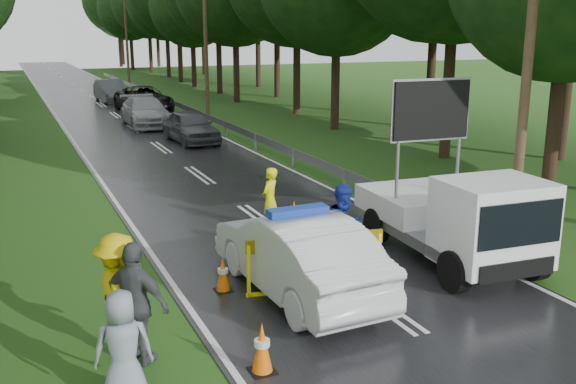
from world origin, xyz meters
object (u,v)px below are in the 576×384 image
civilian (344,229)px  queue_car_first (191,126)px  queue_car_second (146,112)px  queue_car_third (144,99)px  work_truck (457,217)px  officer (270,200)px  police_sedan (297,255)px  barrier (316,249)px  queue_car_fourth (111,91)px

civilian → queue_car_first: civilian is taller
queue_car_second → queue_car_third: (1.12, 6.00, 0.04)m
work_truck → civilian: 2.58m
work_truck → officer: size_ratio=3.04×
queue_car_first → queue_car_second: queue_car_second is taller
queue_car_second → work_truck: bearing=-84.9°
work_truck → officer: 4.82m
queue_car_first → queue_car_third: size_ratio=0.75×
officer → queue_car_third: bearing=-135.0°
police_sedan → queue_car_second: 23.94m
police_sedan → queue_car_third: police_sedan is taller
civilian → queue_car_third: 29.26m
barrier → queue_car_fourth: size_ratio=0.59×
barrier → officer: officer is taller
queue_car_third → queue_car_fourth: 6.98m
police_sedan → queue_car_first: size_ratio=1.14×
queue_car_second → officer: bearing=-92.3°
police_sedan → civilian: (1.40, 0.65, 0.16)m
civilian → work_truck: bearing=-26.0°
officer → queue_car_second: (0.94, 19.89, -0.07)m
civilian → queue_car_third: size_ratio=0.33×
barrier → queue_car_third: (2.72, 29.89, -0.08)m
work_truck → queue_car_third: 29.76m
civilian → queue_car_third: (1.71, 29.21, -0.16)m
work_truck → police_sedan: bearing=-174.8°
police_sedan → officer: bearing=-107.3°
work_truck → civilian: bearing=171.6°
police_sedan → officer: police_sedan is taller
queue_car_second → queue_car_third: 6.10m
barrier → queue_car_second: queue_car_second is taller
work_truck → queue_car_second: size_ratio=0.96×
officer → civilian: 3.34m
police_sedan → queue_car_first: 18.08m
work_truck → queue_car_fourth: bearing=96.4°
queue_car_third → queue_car_first: bearing=-95.2°
work_truck → queue_car_fourth: size_ratio=1.06×
work_truck → officer: (-2.88, 3.85, -0.23)m
barrier → queue_car_fourth: 36.85m
barrier → civilian: (1.02, 0.68, 0.09)m
barrier → queue_car_fourth: (1.78, 36.81, -0.09)m
police_sedan → queue_car_second: police_sedan is taller
police_sedan → queue_car_fourth: police_sedan is taller
work_truck → officer: bearing=130.3°
queue_car_first → civilian: bearing=-97.9°
queue_car_fourth → queue_car_third: bearing=-85.1°
police_sedan → barrier: size_ratio=1.76×
queue_car_second → civilian: bearing=-91.0°
work_truck → queue_car_first: bearing=97.2°
queue_car_second → queue_car_fourth: 12.92m
queue_car_first → queue_car_third: (0.31, 12.00, 0.07)m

